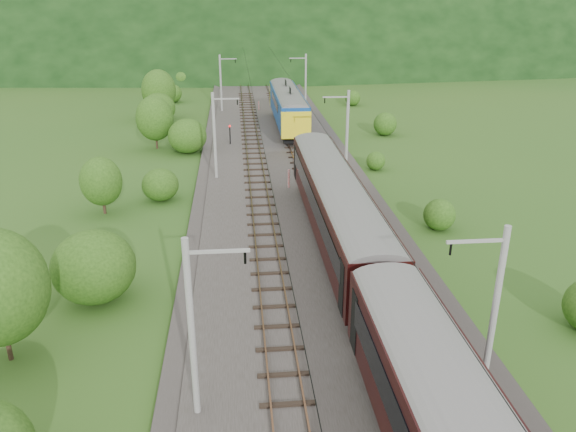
{
  "coord_description": "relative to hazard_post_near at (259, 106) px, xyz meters",
  "views": [
    {
      "loc": [
        -4.15,
        -19.11,
        16.75
      ],
      "look_at": [
        -0.89,
        15.91,
        2.6
      ],
      "focal_mm": 35.0,
      "sensor_mm": 36.0,
      "label": 1
    }
  ],
  "objects": [
    {
      "name": "ground",
      "position": [
        0.74,
        -64.02,
        -0.94
      ],
      "size": [
        600.0,
        600.0,
        0.0
      ],
      "primitive_type": "plane",
      "color": "#26551A",
      "rests_on": "ground"
    },
    {
      "name": "railbed",
      "position": [
        0.74,
        -54.02,
        -0.79
      ],
      "size": [
        14.0,
        220.0,
        0.3
      ],
      "primitive_type": "cube",
      "color": "#38332D",
      "rests_on": "ground"
    },
    {
      "name": "track_left",
      "position": [
        -1.66,
        -54.02,
        -0.57
      ],
      "size": [
        2.4,
        220.0,
        0.27
      ],
      "color": "brown",
      "rests_on": "railbed"
    },
    {
      "name": "track_right",
      "position": [
        3.14,
        -54.02,
        -0.57
      ],
      "size": [
        2.4,
        220.0,
        0.27
      ],
      "color": "brown",
      "rests_on": "railbed"
    },
    {
      "name": "catenary_left",
      "position": [
        -5.38,
        -32.02,
        3.56
      ],
      "size": [
        2.54,
        192.28,
        8.0
      ],
      "color": "gray",
      "rests_on": "railbed"
    },
    {
      "name": "catenary_right",
      "position": [
        6.86,
        -32.02,
        3.56
      ],
      "size": [
        2.54,
        192.28,
        8.0
      ],
      "color": "gray",
      "rests_on": "railbed"
    },
    {
      "name": "overhead_wires",
      "position": [
        0.74,
        -54.02,
        6.16
      ],
      "size": [
        4.83,
        198.0,
        0.03
      ],
      "color": "black",
      "rests_on": "ground"
    },
    {
      "name": "mountain_main",
      "position": [
        0.74,
        195.98,
        -0.94
      ],
      "size": [
        504.0,
        360.0,
        244.0
      ],
      "primitive_type": "ellipsoid",
      "color": "black",
      "rests_on": "ground"
    },
    {
      "name": "mountain_ridge",
      "position": [
        -119.26,
        235.98,
        -0.94
      ],
      "size": [
        336.0,
        280.0,
        132.0
      ],
      "primitive_type": "ellipsoid",
      "color": "black",
      "rests_on": "ground"
    },
    {
      "name": "hazard_post_near",
      "position": [
        0.0,
        0.0,
        0.0
      ],
      "size": [
        0.14,
        0.14,
        1.28
      ],
      "primitive_type": "cylinder",
      "color": "red",
      "rests_on": "railbed"
    },
    {
      "name": "hazard_post_far",
      "position": [
        1.1,
        -35.55,
        0.18
      ],
      "size": [
        0.18,
        0.18,
        1.65
      ],
      "primitive_type": "cylinder",
      "color": "red",
      "rests_on": "railbed"
    },
    {
      "name": "signal",
      "position": [
        -4.18,
        -19.54,
        0.65
      ],
      "size": [
        0.24,
        0.24,
        2.2
      ],
      "color": "black",
      "rests_on": "railbed"
    },
    {
      "name": "vegetation_left",
      "position": [
        -13.27,
        -42.47,
        1.79
      ],
      "size": [
        12.8,
        145.2,
        6.85
      ],
      "color": "#224612",
      "rests_on": "ground"
    },
    {
      "name": "vegetation_right",
      "position": [
        13.47,
        -52.29,
        0.23
      ],
      "size": [
        6.96,
        111.6,
        2.63
      ],
      "color": "#224612",
      "rests_on": "ground"
    }
  ]
}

